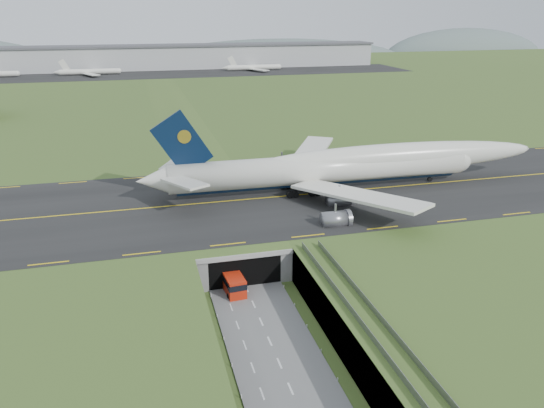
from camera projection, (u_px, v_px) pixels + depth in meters
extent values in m
plane|color=#364E1F|center=(257.00, 312.00, 79.73)|extent=(900.00, 900.00, 0.00)
cube|color=gray|center=(256.00, 295.00, 78.70)|extent=(800.00, 800.00, 6.00)
cube|color=slate|center=(269.00, 340.00, 72.88)|extent=(12.00, 75.00, 0.20)
cube|color=black|center=(220.00, 202.00, 107.62)|extent=(800.00, 44.00, 0.18)
cube|color=gray|center=(232.00, 231.00, 95.10)|extent=(16.00, 22.00, 1.00)
cube|color=gray|center=(194.00, 248.00, 94.30)|extent=(2.00, 22.00, 6.00)
cube|color=gray|center=(270.00, 240.00, 97.62)|extent=(2.00, 22.00, 6.00)
cube|color=black|center=(238.00, 258.00, 91.59)|extent=(12.00, 12.00, 5.00)
cube|color=#A8A8A3|center=(245.00, 256.00, 85.03)|extent=(17.00, 0.50, 0.80)
cube|color=#A8A8A3|center=(380.00, 338.00, 63.54)|extent=(3.00, 53.00, 0.50)
cube|color=gray|center=(370.00, 334.00, 62.95)|extent=(0.06, 53.00, 1.00)
cube|color=gray|center=(391.00, 331.00, 63.61)|extent=(0.06, 53.00, 1.00)
cylinder|color=#A8A8A3|center=(370.00, 347.00, 66.84)|extent=(0.90, 0.90, 5.60)
cylinder|color=#A8A8A3|center=(335.00, 300.00, 77.74)|extent=(0.90, 0.90, 5.60)
cylinder|color=silver|center=(322.00, 169.00, 112.92)|extent=(64.98, 7.21, 6.11)
sphere|color=silver|center=(458.00, 159.00, 120.12)|extent=(6.09, 6.09, 5.98)
cone|color=silver|center=(153.00, 181.00, 105.09)|extent=(6.78, 5.91, 5.80)
ellipsoid|color=silver|center=(398.00, 158.00, 116.33)|extent=(67.09, 6.76, 6.41)
ellipsoid|color=black|center=(454.00, 156.00, 119.64)|extent=(4.32, 2.74, 2.14)
cylinder|color=black|center=(321.00, 179.00, 113.74)|extent=(61.67, 3.61, 2.56)
cube|color=silver|center=(309.00, 155.00, 127.60)|extent=(20.44, 27.95, 2.57)
cube|color=silver|center=(179.00, 162.00, 112.39)|extent=(8.84, 11.27, 0.98)
cube|color=silver|center=(357.00, 195.00, 99.74)|extent=(19.72, 28.24, 2.57)
cube|color=silver|center=(184.00, 182.00, 99.34)|extent=(8.60, 11.31, 0.98)
cube|color=black|center=(182.00, 144.00, 104.00)|extent=(12.14, 0.78, 13.50)
cylinder|color=gold|center=(184.00, 136.00, 103.61)|extent=(2.68, 0.71, 2.67)
cylinder|color=slate|center=(311.00, 174.00, 122.69)|extent=(5.01, 3.23, 3.15)
cylinder|color=slate|center=(282.00, 164.00, 130.83)|extent=(5.01, 3.23, 3.15)
cylinder|color=slate|center=(339.00, 200.00, 106.15)|extent=(5.01, 3.23, 3.15)
cylinder|color=slate|center=(335.00, 220.00, 96.01)|extent=(5.01, 3.23, 3.15)
cylinder|color=black|center=(430.00, 179.00, 120.14)|extent=(1.06, 0.49, 1.05)
cube|color=black|center=(302.00, 189.00, 113.38)|extent=(5.84, 6.78, 1.34)
cube|color=red|center=(232.00, 281.00, 85.35)|extent=(3.37, 7.67, 2.99)
cube|color=black|center=(232.00, 278.00, 85.15)|extent=(3.44, 7.77, 1.00)
cube|color=black|center=(232.00, 288.00, 85.78)|extent=(3.14, 7.16, 0.50)
cylinder|color=black|center=(229.00, 296.00, 83.14)|extent=(0.42, 0.92, 0.90)
cylinder|color=black|center=(221.00, 282.00, 87.55)|extent=(0.42, 0.92, 0.90)
cylinder|color=black|center=(244.00, 293.00, 83.94)|extent=(0.42, 0.92, 0.90)
cylinder|color=black|center=(236.00, 279.00, 88.35)|extent=(0.42, 0.92, 0.90)
cube|color=#B2B2B2|center=(153.00, 58.00, 347.63)|extent=(300.00, 22.00, 15.00)
cube|color=#4C4C51|center=(152.00, 46.00, 345.05)|extent=(302.00, 24.00, 1.20)
cube|color=black|center=(156.00, 74.00, 322.91)|extent=(320.00, 50.00, 0.08)
cylinder|color=silver|center=(90.00, 72.00, 317.51)|extent=(34.00, 3.20, 3.20)
cylinder|color=silver|center=(254.00, 67.00, 341.47)|extent=(34.00, 3.20, 3.20)
ellipsoid|color=slate|center=(277.00, 63.00, 500.23)|extent=(260.00, 91.00, 44.00)
ellipsoid|color=slate|center=(464.00, 58.00, 547.70)|extent=(180.00, 63.00, 60.00)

